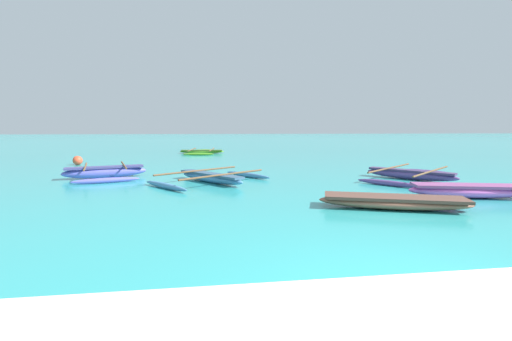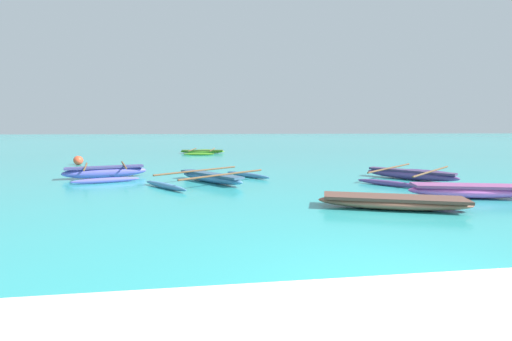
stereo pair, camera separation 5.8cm
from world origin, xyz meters
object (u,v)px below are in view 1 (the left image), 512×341
moored_boat_4 (394,202)px  moored_boat_5 (410,174)px  moored_boat_1 (105,172)px  moored_boat_2 (469,190)px  moored_boat_3 (211,177)px  mooring_buoy_0 (78,160)px  moored_boat_0 (202,151)px

moored_boat_4 → moored_boat_5: 5.75m
moored_boat_1 → moored_boat_4: bearing=-53.7°
moored_boat_2 → moored_boat_4: bearing=-146.3°
moored_boat_3 → moored_boat_5: size_ratio=0.97×
moored_boat_2 → moored_boat_5: (0.39, 3.65, -0.02)m
moored_boat_1 → moored_boat_5: bearing=-26.3°
moored_boat_1 → moored_boat_2: bearing=-42.3°
moored_boat_4 → moored_boat_5: moored_boat_5 is taller
moored_boat_1 → moored_boat_3: size_ratio=0.76×
moored_boat_2 → moored_boat_3: bearing=167.1°
mooring_buoy_0 → moored_boat_0: bearing=50.4°
moored_boat_1 → moored_boat_3: bearing=-38.7°
moored_boat_1 → moored_boat_2: (11.94, -5.72, -0.03)m
moored_boat_3 → moored_boat_4: size_ratio=1.25×
moored_boat_3 → moored_boat_0: bearing=144.8°
moored_boat_2 → moored_boat_5: size_ratio=0.71×
moored_boat_2 → moored_boat_3: moored_boat_3 is taller
moored_boat_0 → moored_boat_5: 17.99m
moored_boat_0 → moored_boat_5: bearing=-55.5°
moored_boat_3 → mooring_buoy_0: mooring_buoy_0 is taller
moored_boat_3 → mooring_buoy_0: (-7.39, 7.29, 0.07)m
moored_boat_0 → moored_boat_2: size_ratio=1.33×
moored_boat_2 → mooring_buoy_0: mooring_buoy_0 is taller
moored_boat_1 → moored_boat_5: moored_boat_1 is taller
moored_boat_5 → mooring_buoy_0: bearing=-155.9°
moored_boat_2 → moored_boat_4: (-2.97, -1.03, -0.03)m
moored_boat_1 → moored_boat_3: (4.33, -1.75, -0.06)m
moored_boat_2 → mooring_buoy_0: bearing=157.7°
moored_boat_2 → moored_boat_3: (-7.61, 3.97, -0.03)m
moored_boat_4 → mooring_buoy_0: size_ratio=7.50×
moored_boat_3 → moored_boat_4: (4.64, -5.00, -0.00)m
moored_boat_1 → moored_boat_0: bearing=58.2°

